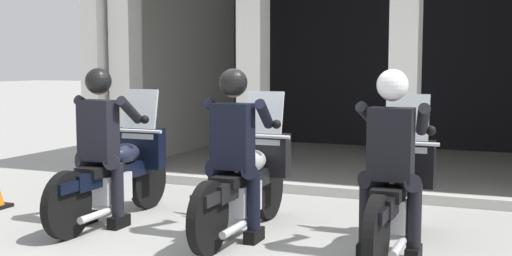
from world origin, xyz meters
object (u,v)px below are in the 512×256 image
police_officer_center (234,139)px  motorcycle_center (247,181)px  police_officer_left (100,133)px  police_officer_right (392,147)px  motorcycle_left (118,172)px  motorcycle_right (397,193)px

police_officer_center → motorcycle_center: bearing=88.2°
police_officer_left → police_officer_center: same height
police_officer_center → police_officer_right: (1.44, -0.02, 0.00)m
motorcycle_left → police_officer_right: bearing=-8.0°
police_officer_center → police_officer_right: same height
motorcycle_center → police_officer_center: bearing=-91.8°
motorcycle_right → police_officer_right: bearing=-102.0°
motorcycle_left → police_officer_left: size_ratio=1.29×
motorcycle_left → police_officer_right: 2.93m
motorcycle_left → police_officer_right: (2.88, -0.26, 0.44)m
police_officer_left → motorcycle_center: bearing=10.0°
police_officer_left → motorcycle_center: 1.54m
motorcycle_center → motorcycle_right: bearing=-2.5°
police_officer_left → motorcycle_right: (2.88, 0.30, -0.44)m
motorcycle_left → motorcycle_right: (2.88, 0.02, 0.00)m
police_officer_center → motorcycle_left: bearing=169.0°
police_officer_right → motorcycle_right: bearing=78.0°
police_officer_left → motorcycle_center: (1.44, 0.33, -0.44)m
motorcycle_right → police_officer_right: (-0.00, -0.28, 0.44)m
police_officer_left → police_officer_right: (2.88, 0.02, 0.00)m
motorcycle_right → police_officer_center: bearing=178.5°
motorcycle_center → police_officer_center: size_ratio=1.29×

